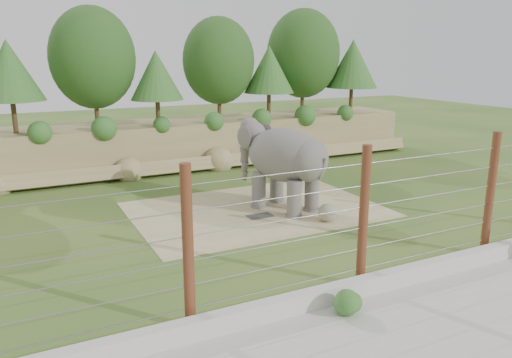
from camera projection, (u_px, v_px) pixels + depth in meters
name	position (u px, v px, depth m)	size (l,w,h in m)	color
ground	(281.00, 234.00, 17.91)	(90.00, 90.00, 0.00)	#305B1F
back_embankment	(181.00, 96.00, 28.17)	(30.00, 5.52, 8.77)	#88764F
dirt_patch	(256.00, 209.00, 20.72)	(10.00, 7.00, 0.02)	tan
drain_grate	(260.00, 216.00, 19.82)	(1.00, 0.60, 0.03)	#262628
elephant	(285.00, 167.00, 20.36)	(1.89, 4.41, 3.57)	#56524D
stone_ball	(327.00, 213.00, 19.14)	(0.70, 0.70, 0.70)	gray
retaining_wall	(372.00, 284.00, 13.52)	(26.00, 0.35, 0.50)	#B9B5AC
walkway	(426.00, 327.00, 11.85)	(26.00, 4.00, 0.01)	#B9B5AC
barrier_fence	(363.00, 217.00, 13.52)	(20.26, 0.26, 4.00)	#57301B
walkway_shrub	(349.00, 305.00, 12.21)	(0.65, 0.65, 0.65)	#2C5E21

